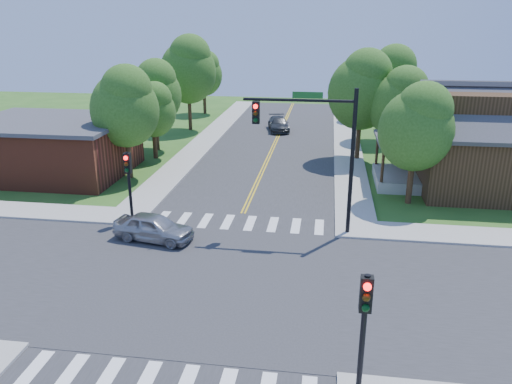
% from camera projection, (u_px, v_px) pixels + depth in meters
% --- Properties ---
extents(ground, '(100.00, 100.00, 0.00)m').
position_uv_depth(ground, '(212.00, 282.00, 20.39)').
color(ground, '#2B581B').
rests_on(ground, ground).
extents(road_ns, '(10.00, 90.00, 0.04)m').
position_uv_depth(road_ns, '(212.00, 281.00, 20.38)').
color(road_ns, '#2D2D30').
rests_on(road_ns, ground).
extents(road_ew, '(90.00, 10.00, 0.04)m').
position_uv_depth(road_ew, '(212.00, 281.00, 20.38)').
color(road_ew, '#2D2D30').
rests_on(road_ew, ground).
extents(intersection_patch, '(10.20, 10.20, 0.06)m').
position_uv_depth(intersection_patch, '(212.00, 282.00, 20.39)').
color(intersection_patch, '#2D2D30').
rests_on(intersection_patch, ground).
extents(sidewalk_ne, '(40.00, 40.00, 0.14)m').
position_uv_depth(sidewalk_ne, '(499.00, 180.00, 33.00)').
color(sidewalk_ne, '#9E9B93').
rests_on(sidewalk_ne, ground).
extents(sidewalk_nw, '(40.00, 40.00, 0.14)m').
position_uv_depth(sidewalk_nw, '(53.00, 161.00, 37.27)').
color(sidewalk_nw, '#9E9B93').
rests_on(sidewalk_nw, ground).
extents(crosswalk_north, '(8.85, 2.00, 0.01)m').
position_uv_depth(crosswalk_north, '(239.00, 222.00, 26.16)').
color(crosswalk_north, white).
rests_on(crosswalk_north, ground).
extents(centerline, '(0.30, 90.00, 0.01)m').
position_uv_depth(centerline, '(212.00, 281.00, 20.37)').
color(centerline, gold).
rests_on(centerline, ground).
extents(signal_mast_ne, '(5.30, 0.42, 7.20)m').
position_uv_depth(signal_mast_ne, '(317.00, 138.00, 23.47)').
color(signal_mast_ne, black).
rests_on(signal_mast_ne, ground).
extents(signal_pole_se, '(0.34, 0.42, 3.80)m').
position_uv_depth(signal_pole_se, '(365.00, 313.00, 13.50)').
color(signal_pole_se, black).
rests_on(signal_pole_se, ground).
extents(signal_pole_nw, '(0.34, 0.42, 3.80)m').
position_uv_depth(signal_pole_nw, '(128.00, 174.00, 25.47)').
color(signal_pole_nw, black).
rests_on(signal_pole_nw, ground).
extents(house_ne, '(13.05, 8.80, 7.11)m').
position_uv_depth(house_ne, '(504.00, 136.00, 30.54)').
color(house_ne, black).
rests_on(house_ne, ground).
extents(building_nw, '(10.40, 8.40, 3.73)m').
position_uv_depth(building_nw, '(52.00, 147.00, 34.01)').
color(building_nw, brown).
rests_on(building_nw, ground).
extents(tree_e_a, '(4.14, 3.94, 7.04)m').
position_uv_depth(tree_e_a, '(418.00, 125.00, 27.45)').
color(tree_e_a, '#382314').
rests_on(tree_e_a, ground).
extents(tree_e_b, '(4.23, 4.02, 7.20)m').
position_uv_depth(tree_e_b, '(401.00, 101.00, 34.56)').
color(tree_e_b, '#382314').
rests_on(tree_e_b, ground).
extents(tree_e_c, '(4.84, 4.59, 8.22)m').
position_uv_depth(tree_e_c, '(391.00, 78.00, 41.80)').
color(tree_e_c, '#382314').
rests_on(tree_e_c, ground).
extents(tree_e_d, '(4.14, 3.93, 7.03)m').
position_uv_depth(tree_e_d, '(373.00, 76.00, 50.47)').
color(tree_e_d, '#382314').
rests_on(tree_e_d, ground).
extents(tree_w_a, '(4.42, 4.20, 7.52)m').
position_uv_depth(tree_w_a, '(125.00, 105.00, 31.99)').
color(tree_w_a, '#382314').
rests_on(tree_w_a, ground).
extents(tree_w_b, '(4.29, 4.08, 7.30)m').
position_uv_depth(tree_w_b, '(155.00, 91.00, 39.11)').
color(tree_w_b, '#382314').
rests_on(tree_w_b, ground).
extents(tree_w_c, '(5.22, 4.96, 8.87)m').
position_uv_depth(tree_w_c, '(189.00, 68.00, 46.00)').
color(tree_w_c, '#382314').
rests_on(tree_w_c, ground).
extents(tree_w_d, '(4.07, 3.87, 6.92)m').
position_uv_depth(tree_w_d, '(204.00, 72.00, 54.54)').
color(tree_w_d, '#382314').
rests_on(tree_w_d, ground).
extents(tree_house, '(4.85, 4.61, 8.25)m').
position_uv_depth(tree_house, '(363.00, 88.00, 36.01)').
color(tree_house, '#382314').
rests_on(tree_house, ground).
extents(tree_bldg, '(3.44, 3.26, 5.84)m').
position_uv_depth(tree_bldg, '(153.00, 108.00, 37.03)').
color(tree_bldg, '#382314').
rests_on(tree_bldg, ground).
extents(car_silver, '(2.93, 4.44, 1.32)m').
position_uv_depth(car_silver, '(154.00, 228.00, 23.93)').
color(car_silver, '#9FA0A5').
rests_on(car_silver, ground).
extents(car_dgrey, '(3.47, 5.07, 1.27)m').
position_uv_depth(car_dgrey, '(279.00, 124.00, 47.24)').
color(car_dgrey, '#2F3234').
rests_on(car_dgrey, ground).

